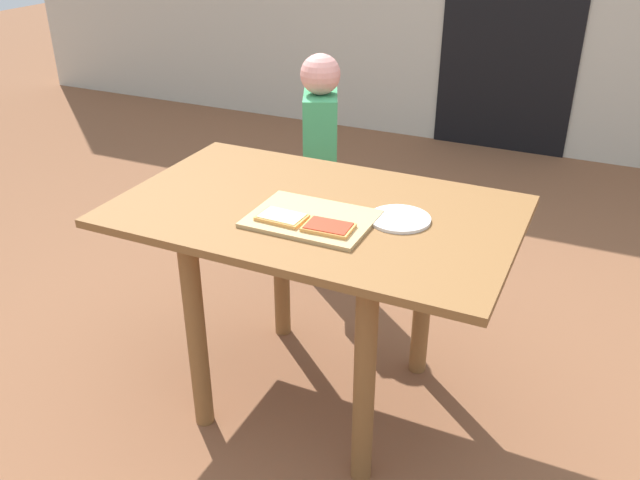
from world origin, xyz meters
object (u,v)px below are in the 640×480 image
at_px(pizza_slice_near_right, 328,227).
at_px(plate_white_right, 399,219).
at_px(pizza_slice_near_left, 282,217).
at_px(cutting_board, 311,219).
at_px(child_left, 320,157).
at_px(dining_table, 316,245).

distance_m(pizza_slice_near_right, plate_white_right, 0.23).
relative_size(pizza_slice_near_left, plate_white_right, 0.76).
distance_m(cutting_board, child_left, 0.95).
xyz_separation_m(dining_table, child_left, (-0.34, 0.77, -0.02)).
height_order(plate_white_right, child_left, child_left).
relative_size(cutting_board, pizza_slice_near_left, 2.52).
height_order(dining_table, plate_white_right, plate_white_right).
bearing_deg(cutting_board, pizza_slice_near_left, -144.69).
bearing_deg(dining_table, plate_white_right, 4.91).
distance_m(dining_table, pizza_slice_near_left, 0.21).
xyz_separation_m(cutting_board, plate_white_right, (0.24, 0.11, -0.00)).
xyz_separation_m(dining_table, pizza_slice_near_right, (0.11, -0.14, 0.15)).
relative_size(dining_table, cutting_board, 3.41).
distance_m(dining_table, pizza_slice_near_right, 0.23).
height_order(dining_table, pizza_slice_near_left, pizza_slice_near_left).
bearing_deg(pizza_slice_near_right, child_left, 116.20).
distance_m(pizza_slice_near_left, child_left, 0.97).
bearing_deg(dining_table, pizza_slice_near_left, -107.18).
bearing_deg(cutting_board, child_left, 113.29).
height_order(pizza_slice_near_left, pizza_slice_near_right, same).
bearing_deg(cutting_board, pizza_slice_near_right, -33.68).
height_order(cutting_board, pizza_slice_near_right, pizza_slice_near_right).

